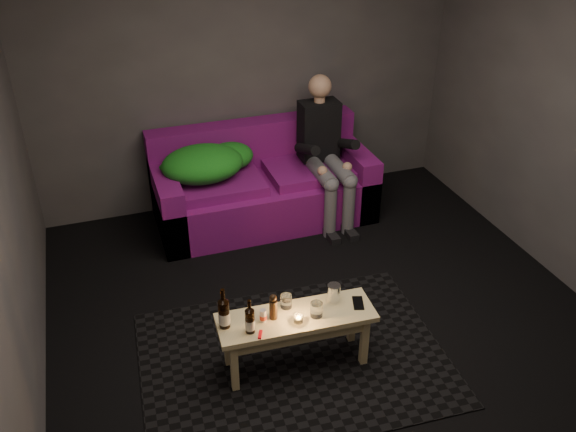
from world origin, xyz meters
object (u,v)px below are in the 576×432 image
at_px(steel_cup, 334,293).
at_px(coffee_table, 296,324).
at_px(sofa, 262,187).
at_px(beer_bottle_b, 250,320).
at_px(beer_bottle_a, 224,313).
at_px(person, 325,149).

bearing_deg(steel_cup, coffee_table, -166.35).
relative_size(sofa, beer_bottle_b, 8.08).
bearing_deg(beer_bottle_a, steel_cup, 1.74).
bearing_deg(beer_bottle_b, sofa, 71.30).
bearing_deg(coffee_table, beer_bottle_b, -170.70).
height_order(sofa, person, person).
xyz_separation_m(beer_bottle_a, beer_bottle_b, (0.14, -0.10, -0.02)).
relative_size(person, beer_bottle_b, 5.39).
relative_size(beer_bottle_a, steel_cup, 2.41).
xyz_separation_m(sofa, beer_bottle_a, (-0.83, -1.94, 0.22)).
distance_m(beer_bottle_b, steel_cup, 0.63).
bearing_deg(steel_cup, sofa, 87.81).
distance_m(person, beer_bottle_b, 2.26).
height_order(person, beer_bottle_b, person).
height_order(beer_bottle_b, steel_cup, beer_bottle_b).
bearing_deg(beer_bottle_a, beer_bottle_b, -35.95).
relative_size(beer_bottle_b, steel_cup, 2.04).
xyz_separation_m(person, coffee_table, (-0.92, -1.82, -0.34)).
xyz_separation_m(person, steel_cup, (-0.63, -1.75, -0.21)).
bearing_deg(sofa, steel_cup, -92.19).
bearing_deg(coffee_table, beer_bottle_a, 174.13).
bearing_deg(sofa, beer_bottle_b, -108.70).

